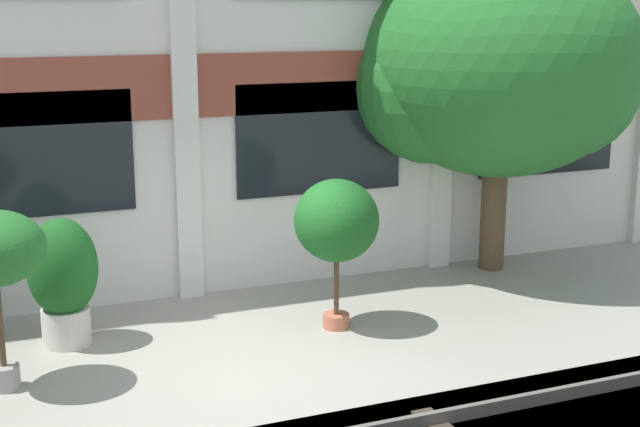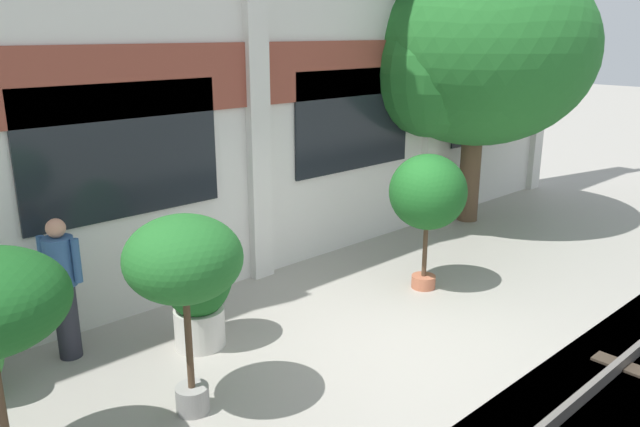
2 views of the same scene
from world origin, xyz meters
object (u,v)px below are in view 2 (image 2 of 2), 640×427
at_px(potted_plant_terracotta_small, 428,194).
at_px(resident_by_doorway, 63,284).
at_px(potted_plant_stone_basin, 197,277).
at_px(broadleaf_tree, 478,56).
at_px(potted_plant_low_pan, 184,263).

height_order(potted_plant_terracotta_small, resident_by_doorway, potted_plant_terracotta_small).
xyz_separation_m(potted_plant_terracotta_small, potted_plant_stone_basin, (-3.42, 0.76, -0.56)).
distance_m(broadleaf_tree, potted_plant_low_pan, 8.09).
xyz_separation_m(broadleaf_tree, potted_plant_low_pan, (-7.68, -1.95, -1.65)).
distance_m(potted_plant_stone_basin, resident_by_doorway, 1.51).
bearing_deg(resident_by_doorway, broadleaf_tree, 146.53).
bearing_deg(resident_by_doorway, potted_plant_low_pan, 69.72).
bearing_deg(resident_by_doorway, potted_plant_terracotta_small, 128.05).
height_order(broadleaf_tree, resident_by_doorway, broadleaf_tree).
relative_size(potted_plant_terracotta_small, resident_by_doorway, 1.19).
height_order(potted_plant_stone_basin, resident_by_doorway, resident_by_doorway).
distance_m(broadleaf_tree, resident_by_doorway, 8.46).
height_order(broadleaf_tree, potted_plant_stone_basin, broadleaf_tree).
bearing_deg(resident_by_doorway, potted_plant_stone_basin, 114.01).
bearing_deg(potted_plant_stone_basin, potted_plant_terracotta_small, -12.47).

